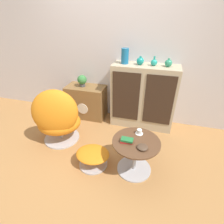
{
  "coord_description": "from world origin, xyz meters",
  "views": [
    {
      "loc": [
        0.77,
        -1.64,
        1.87
      ],
      "look_at": [
        0.17,
        0.51,
        0.55
      ],
      "focal_mm": 28.0,
      "sensor_mm": 36.0,
      "label": 1
    }
  ],
  "objects_px": {
    "ottoman": "(93,156)",
    "teacup": "(139,132)",
    "vase_inner_right": "(154,62)",
    "vase_rightmost": "(168,63)",
    "vase_leftmost": "(125,56)",
    "bowl": "(142,147)",
    "tv_console": "(87,102)",
    "vase_inner_left": "(140,61)",
    "coffee_table": "(135,153)",
    "egg_chair": "(57,118)",
    "sideboard": "(143,97)",
    "book_stack": "(127,140)",
    "potted_plant": "(82,80)"
  },
  "relations": [
    {
      "from": "potted_plant",
      "to": "egg_chair",
      "type": "bearing_deg",
      "value": -93.56
    },
    {
      "from": "egg_chair",
      "to": "coffee_table",
      "type": "distance_m",
      "value": 1.28
    },
    {
      "from": "egg_chair",
      "to": "sideboard",
      "type": "bearing_deg",
      "value": 35.88
    },
    {
      "from": "tv_console",
      "to": "vase_rightmost",
      "type": "height_order",
      "value": "vase_rightmost"
    },
    {
      "from": "vase_leftmost",
      "to": "potted_plant",
      "type": "xyz_separation_m",
      "value": [
        -0.78,
        -0.0,
        -0.48
      ]
    },
    {
      "from": "vase_inner_left",
      "to": "bowl",
      "type": "height_order",
      "value": "vase_inner_left"
    },
    {
      "from": "egg_chair",
      "to": "ottoman",
      "type": "distance_m",
      "value": 0.81
    },
    {
      "from": "vase_leftmost",
      "to": "vase_inner_left",
      "type": "distance_m",
      "value": 0.26
    },
    {
      "from": "sideboard",
      "to": "egg_chair",
      "type": "bearing_deg",
      "value": -144.12
    },
    {
      "from": "bowl",
      "to": "coffee_table",
      "type": "bearing_deg",
      "value": 130.28
    },
    {
      "from": "egg_chair",
      "to": "ottoman",
      "type": "relative_size",
      "value": 2.06
    },
    {
      "from": "vase_inner_right",
      "to": "vase_rightmost",
      "type": "distance_m",
      "value": 0.21
    },
    {
      "from": "coffee_table",
      "to": "egg_chair",
      "type": "bearing_deg",
      "value": 167.88
    },
    {
      "from": "potted_plant",
      "to": "sideboard",
      "type": "bearing_deg",
      "value": -0.05
    },
    {
      "from": "vase_inner_right",
      "to": "vase_rightmost",
      "type": "relative_size",
      "value": 1.14
    },
    {
      "from": "sideboard",
      "to": "vase_inner_right",
      "type": "distance_m",
      "value": 0.61
    },
    {
      "from": "sideboard",
      "to": "ottoman",
      "type": "height_order",
      "value": "sideboard"
    },
    {
      "from": "teacup",
      "to": "bowl",
      "type": "height_order",
      "value": "teacup"
    },
    {
      "from": "vase_rightmost",
      "to": "bowl",
      "type": "relative_size",
      "value": 0.97
    },
    {
      "from": "coffee_table",
      "to": "potted_plant",
      "type": "distance_m",
      "value": 1.7
    },
    {
      "from": "vase_inner_left",
      "to": "sideboard",
      "type": "bearing_deg",
      "value": -2.25
    },
    {
      "from": "sideboard",
      "to": "teacup",
      "type": "xyz_separation_m",
      "value": [
        0.07,
        -0.96,
        -0.05
      ]
    },
    {
      "from": "ottoman",
      "to": "coffee_table",
      "type": "relative_size",
      "value": 0.77
    },
    {
      "from": "sideboard",
      "to": "egg_chair",
      "type": "height_order",
      "value": "sideboard"
    },
    {
      "from": "tv_console",
      "to": "vase_inner_left",
      "type": "xyz_separation_m",
      "value": [
        0.97,
        0.0,
        0.85
      ]
    },
    {
      "from": "vase_rightmost",
      "to": "book_stack",
      "type": "distance_m",
      "value": 1.39
    },
    {
      "from": "vase_inner_right",
      "to": "potted_plant",
      "type": "height_order",
      "value": "vase_inner_right"
    },
    {
      "from": "coffee_table",
      "to": "teacup",
      "type": "bearing_deg",
      "value": 85.95
    },
    {
      "from": "tv_console",
      "to": "vase_rightmost",
      "type": "bearing_deg",
      "value": 0.14
    },
    {
      "from": "tv_console",
      "to": "ottoman",
      "type": "distance_m",
      "value": 1.33
    },
    {
      "from": "egg_chair",
      "to": "bowl",
      "type": "height_order",
      "value": "egg_chair"
    },
    {
      "from": "potted_plant",
      "to": "book_stack",
      "type": "distance_m",
      "value": 1.61
    },
    {
      "from": "vase_inner_left",
      "to": "bowl",
      "type": "distance_m",
      "value": 1.42
    },
    {
      "from": "ottoman",
      "to": "teacup",
      "type": "xyz_separation_m",
      "value": [
        0.57,
        0.23,
        0.35
      ]
    },
    {
      "from": "vase_inner_left",
      "to": "vase_inner_right",
      "type": "xyz_separation_m",
      "value": [
        0.21,
        0.0,
        -0.01
      ]
    },
    {
      "from": "ottoman",
      "to": "vase_leftmost",
      "type": "relative_size",
      "value": 1.9
    },
    {
      "from": "egg_chair",
      "to": "book_stack",
      "type": "height_order",
      "value": "egg_chair"
    },
    {
      "from": "vase_inner_right",
      "to": "bowl",
      "type": "distance_m",
      "value": 1.39
    },
    {
      "from": "coffee_table",
      "to": "book_stack",
      "type": "xyz_separation_m",
      "value": [
        -0.11,
        -0.04,
        0.22
      ]
    },
    {
      "from": "teacup",
      "to": "vase_rightmost",
      "type": "bearing_deg",
      "value": 75.15
    },
    {
      "from": "ottoman",
      "to": "sideboard",
      "type": "bearing_deg",
      "value": 67.34
    },
    {
      "from": "coffee_table",
      "to": "bowl",
      "type": "distance_m",
      "value": 0.25
    },
    {
      "from": "vase_inner_right",
      "to": "vase_rightmost",
      "type": "bearing_deg",
      "value": 0.0
    },
    {
      "from": "book_stack",
      "to": "coffee_table",
      "type": "bearing_deg",
      "value": 19.96
    },
    {
      "from": "ottoman",
      "to": "potted_plant",
      "type": "distance_m",
      "value": 1.47
    },
    {
      "from": "vase_leftmost",
      "to": "vase_inner_left",
      "type": "height_order",
      "value": "vase_leftmost"
    },
    {
      "from": "egg_chair",
      "to": "vase_inner_right",
      "type": "distance_m",
      "value": 1.71
    },
    {
      "from": "vase_leftmost",
      "to": "bowl",
      "type": "distance_m",
      "value": 1.51
    },
    {
      "from": "coffee_table",
      "to": "potted_plant",
      "type": "relative_size",
      "value": 2.76
    },
    {
      "from": "teacup",
      "to": "bowl",
      "type": "xyz_separation_m",
      "value": [
        0.07,
        -0.26,
        -0.01
      ]
    }
  ]
}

